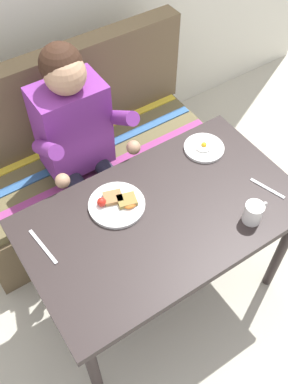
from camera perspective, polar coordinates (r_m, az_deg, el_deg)
ground_plane at (r=2.49m, az=1.95°, el=-12.66°), size 8.00×8.00×0.00m
table at (r=1.93m, az=2.46°, el=-4.25°), size 1.20×0.70×0.73m
couch at (r=2.59m, az=-7.51°, el=3.53°), size 1.44×0.56×1.00m
person at (r=2.16m, az=-8.41°, el=6.99°), size 0.45×0.61×1.21m
plate_breakfast at (r=1.88m, az=-3.52°, el=-1.53°), size 0.25×0.25×0.05m
plate_eggs at (r=2.12m, az=7.84°, el=5.76°), size 0.19×0.19×0.04m
coffee_mug at (r=1.86m, az=14.13°, el=-2.58°), size 0.12×0.08×0.10m
fork at (r=2.01m, az=15.82°, el=0.45°), size 0.06×0.17×0.00m
knife at (r=1.81m, az=-13.06°, el=-6.95°), size 0.04×0.20×0.00m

